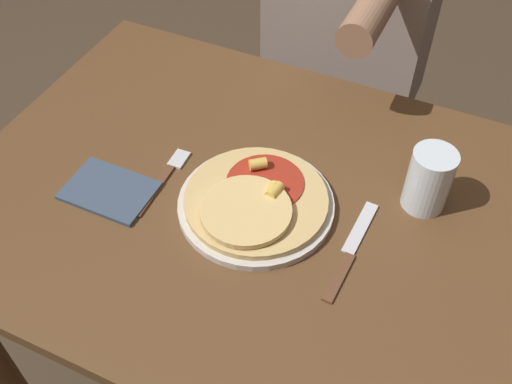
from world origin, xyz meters
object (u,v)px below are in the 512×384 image
Objects in this scene: plate at (256,205)px; pizza at (255,201)px; person_diner at (352,8)px; dining_table at (254,241)px; drinking_glass at (429,180)px; fork at (165,177)px; knife at (350,251)px.

pizza is at bearing -87.09° from plate.
pizza is at bearing -85.58° from person_diner.
person_diner is at bearing 93.50° from dining_table.
pizza reaches higher than plate.
dining_table is 8.94× the size of drinking_glass.
pizza is 0.30m from drinking_glass.
dining_table is at bearing 7.59° from fork.
dining_table is at bearing 168.26° from knife.
fork is 0.36m from knife.
plate is at bearing 1.92° from fork.
dining_table is at bearing 119.12° from pizza.
knife is (0.18, -0.02, -0.00)m from plate.
drinking_glass reaches higher than knife.
plate is at bearing 172.55° from knife.
fork is at bearing -179.91° from pizza.
plate is at bearing -153.10° from drinking_glass.
dining_table is 0.67m from person_diner.
pizza reaches higher than knife.
dining_table is 0.13m from plate.
plate is 0.18m from fork.
person_diner reaches higher than knife.
plate reaches higher than dining_table.
drinking_glass reaches higher than pizza.
knife is (0.18, -0.02, -0.02)m from pizza.
fork is 0.14× the size of person_diner.
drinking_glass is at bearing -60.07° from person_diner.
fork is at bearing -178.08° from plate.
person_diner is (-0.31, 0.54, -0.05)m from drinking_glass.
person_diner reaches higher than dining_table.
knife is at bearing -2.79° from fork.
pizza is (0.01, -0.02, 0.15)m from dining_table.
person_diner is at bearing 108.42° from knife.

